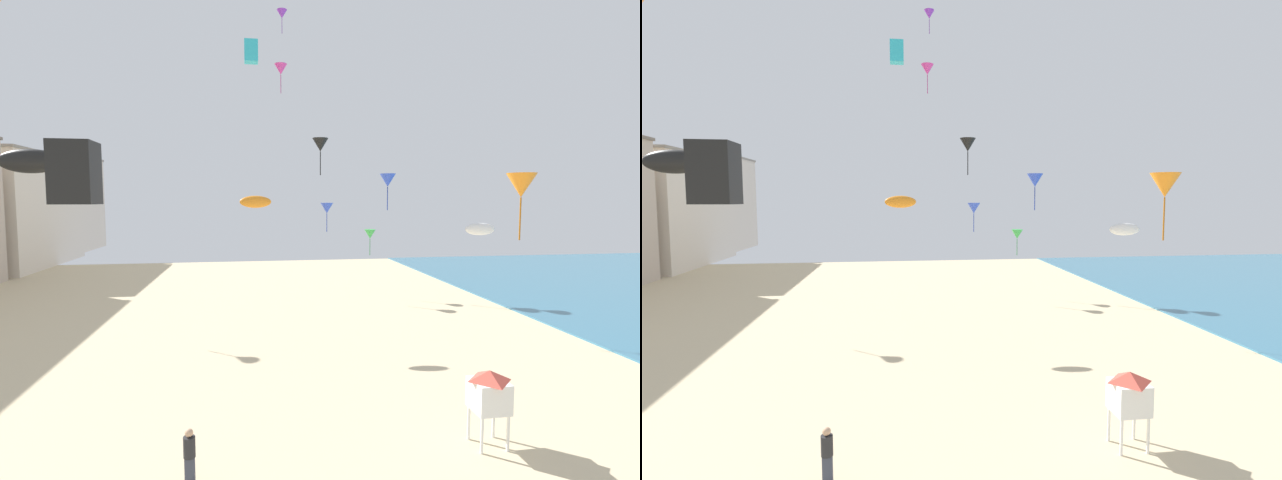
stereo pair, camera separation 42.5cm
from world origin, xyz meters
TOP-DOWN VIEW (x-y plane):
  - boardwalk_hotel_distant at (-31.32, 78.78)m, footprint 12.49×13.91m
  - kite_flyer at (-1.74, 11.34)m, footprint 0.34×0.34m
  - lifeguard_stand at (7.73, 11.99)m, footprint 1.10×1.10m
  - kite_white_parafoil at (11.24, 19.51)m, footprint 1.55×0.43m
  - kite_purple_delta at (2.94, 37.72)m, footprint 0.83×0.83m
  - kite_orange_parafoil at (0.42, 25.60)m, footprint 1.82×0.51m
  - kite_black_parafoil at (-7.67, 16.41)m, footprint 2.22×0.62m
  - kite_green_delta at (10.13, 36.11)m, footprint 0.96×0.96m
  - kite_blue_delta at (11.63, 36.18)m, footprint 1.35×1.35m
  - kite_magenta_delta at (2.50, 33.38)m, footprint 0.93×0.93m
  - kite_black_delta at (6.47, 39.88)m, footprint 1.45×1.45m
  - kite_blue_delta_2 at (6.44, 36.18)m, footprint 1.06×1.06m
  - kite_cyan_box at (0.30, 27.65)m, footprint 0.82×0.82m
  - kite_black_box at (-4.77, 12.25)m, footprint 1.12×1.12m
  - kite_orange_delta_2 at (11.18, 16.08)m, footprint 1.22×1.22m
  - kite_red_delta at (-11.55, 30.94)m, footprint 0.96×0.96m

SIDE VIEW (x-z plane):
  - kite_flyer at x=-1.74m, z-range 0.10..1.74m
  - lifeguard_stand at x=7.73m, z-range 0.56..3.11m
  - kite_green_delta at x=10.13m, z-range 4.15..6.34m
  - kite_white_parafoil at x=11.24m, z-range 6.38..6.98m
  - kite_blue_delta_2 at x=6.44m, z-range 6.23..8.65m
  - boardwalk_hotel_distant at x=-31.32m, z-range 0.01..15.15m
  - kite_orange_parafoil at x=0.42m, z-range 7.64..8.35m
  - kite_orange_delta_2 at x=11.18m, z-range 7.31..10.09m
  - kite_black_box at x=-4.77m, z-range 7.98..9.73m
  - kite_black_parafoil at x=-7.67m, z-range 9.05..9.91m
  - kite_blue_delta at x=11.63m, z-range 8.22..11.29m
  - kite_red_delta at x=-11.55m, z-range 9.95..12.12m
  - kite_black_delta at x=6.47m, z-range 11.39..14.68m
  - kite_cyan_box at x=0.30m, z-range 16.47..17.76m
  - kite_magenta_delta at x=2.50m, z-range 16.65..18.76m
  - kite_purple_delta at x=2.94m, z-range 22.37..24.26m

